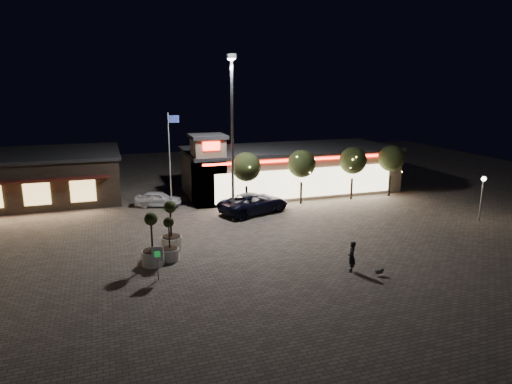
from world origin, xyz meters
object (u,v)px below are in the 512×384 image
object	(u,v)px
planter_left	(171,235)
planter_mid	(153,249)
pickup_truck	(254,203)
pedestrian	(352,257)
white_sedan	(158,199)
valet_sign	(157,257)

from	to	relation	value
planter_left	planter_mid	world-z (taller)	planter_left
pickup_truck	planter_mid	world-z (taller)	planter_mid
pedestrian	planter_mid	size ratio (longest dim) A/B	0.55
pickup_truck	white_sedan	distance (m)	8.47
pickup_truck	pedestrian	bearing A→B (deg)	166.51
pedestrian	valet_sign	size ratio (longest dim) A/B	0.94
pickup_truck	valet_sign	xyz separation A→B (m)	(-8.98, -10.71, 0.48)
pedestrian	white_sedan	bearing A→B (deg)	-126.58
planter_mid	planter_left	bearing A→B (deg)	56.68
white_sedan	pedestrian	distance (m)	19.51
pickup_truck	pedestrian	distance (m)	13.13
pedestrian	planter_left	size ratio (longest dim) A/B	0.55
white_sedan	valet_sign	xyz separation A→B (m)	(-1.76, -15.13, 0.64)
white_sedan	valet_sign	world-z (taller)	valet_sign
pedestrian	valet_sign	xyz separation A→B (m)	(-10.46, 2.34, 0.43)
valet_sign	white_sedan	bearing A→B (deg)	83.36
planter_left	valet_sign	distance (m)	4.49
pickup_truck	pedestrian	xyz separation A→B (m)	(1.48, -13.05, 0.05)
pickup_truck	planter_left	distance (m)	10.00
white_sedan	pedestrian	size ratio (longest dim) A/B	2.23
pedestrian	planter_mid	distance (m)	11.43
white_sedan	planter_mid	xyz separation A→B (m)	(-1.80, -12.96, 0.31)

